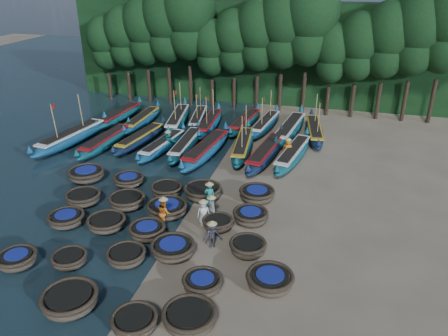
% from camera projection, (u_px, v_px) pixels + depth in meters
% --- Properties ---
extents(ground, '(120.00, 120.00, 0.00)m').
position_uv_depth(ground, '(193.00, 205.00, 26.44)').
color(ground, gray).
rests_on(ground, ground).
extents(foliage_wall, '(40.00, 3.00, 10.00)m').
position_uv_depth(foliage_wall, '(263.00, 53.00, 44.95)').
color(foliage_wall, black).
rests_on(foliage_wall, ground).
extents(coracle_2, '(2.78, 2.78, 0.79)m').
position_uv_depth(coracle_2, '(70.00, 300.00, 18.31)').
color(coracle_2, '#4B402F').
rests_on(coracle_2, ground).
extents(coracle_3, '(1.91, 1.91, 0.68)m').
position_uv_depth(coracle_3, '(135.00, 321.00, 17.29)').
color(coracle_3, '#4B402F').
rests_on(coracle_3, ground).
extents(coracle_4, '(2.25, 2.25, 0.76)m').
position_uv_depth(coracle_4, '(189.00, 317.00, 17.43)').
color(coracle_4, '#4B402F').
rests_on(coracle_4, ground).
extents(coracle_5, '(2.08, 2.08, 0.71)m').
position_uv_depth(coracle_5, '(17.00, 259.00, 20.92)').
color(coracle_5, '#4B402F').
rests_on(coracle_5, ground).
extents(coracle_6, '(2.04, 2.04, 0.64)m').
position_uv_depth(coracle_6, '(70.00, 259.00, 21.01)').
color(coracle_6, '#4B402F').
rests_on(coracle_6, ground).
extents(coracle_7, '(2.27, 2.27, 0.69)m').
position_uv_depth(coracle_7, '(126.00, 256.00, 21.20)').
color(coracle_7, '#4B402F').
rests_on(coracle_7, ground).
extents(coracle_8, '(2.10, 2.10, 0.72)m').
position_uv_depth(coracle_8, '(202.00, 283.00, 19.33)').
color(coracle_8, '#4B402F').
rests_on(coracle_8, ground).
extents(coracle_9, '(2.22, 2.22, 0.79)m').
position_uv_depth(coracle_9, '(270.00, 280.00, 19.45)').
color(coracle_9, '#4B402F').
rests_on(coracle_9, ground).
extents(coracle_10, '(2.07, 2.07, 0.73)m').
position_uv_depth(coracle_10, '(66.00, 219.00, 24.24)').
color(coracle_10, '#4B402F').
rests_on(coracle_10, ground).
extents(coracle_11, '(2.14, 2.14, 0.70)m').
position_uv_depth(coracle_11, '(106.00, 223.00, 23.91)').
color(coracle_11, '#4B402F').
rests_on(coracle_11, ground).
extents(coracle_12, '(2.34, 2.34, 0.74)m').
position_uv_depth(coracle_12, '(147.00, 231.00, 23.13)').
color(coracle_12, '#4B402F').
rests_on(coracle_12, ground).
extents(coracle_13, '(2.28, 2.28, 0.75)m').
position_uv_depth(coracle_13, '(173.00, 248.00, 21.68)').
color(coracle_13, '#4B402F').
rests_on(coracle_13, ground).
extents(coracle_14, '(1.90, 1.90, 0.76)m').
position_uv_depth(coracle_14, '(248.00, 247.00, 21.78)').
color(coracle_14, '#4B402F').
rests_on(coracle_14, ground).
extents(coracle_15, '(2.17, 2.17, 0.75)m').
position_uv_depth(coracle_15, '(83.00, 198.00, 26.43)').
color(coracle_15, '#4B402F').
rests_on(coracle_15, ground).
extents(coracle_16, '(2.27, 2.27, 0.78)m').
position_uv_depth(coracle_16, '(127.00, 201.00, 26.04)').
color(coracle_16, '#4B402F').
rests_on(coracle_16, ground).
extents(coracle_17, '(2.46, 2.46, 0.78)m').
position_uv_depth(coracle_17, '(167.00, 208.00, 25.20)').
color(coracle_17, '#4B402F').
rests_on(coracle_17, ground).
extents(coracle_18, '(1.75, 1.75, 0.69)m').
position_uv_depth(coracle_18, '(218.00, 223.00, 23.87)').
color(coracle_18, '#4B402F').
rests_on(coracle_18, ground).
extents(coracle_19, '(2.41, 2.41, 0.78)m').
position_uv_depth(coracle_19, '(250.00, 216.00, 24.44)').
color(coracle_19, '#4B402F').
rests_on(coracle_19, ground).
extents(coracle_20, '(2.51, 2.51, 0.82)m').
position_uv_depth(coracle_20, '(86.00, 174.00, 29.28)').
color(coracle_20, '#4B402F').
rests_on(coracle_20, ground).
extents(coracle_21, '(2.17, 2.17, 0.66)m').
position_uv_depth(coracle_21, '(129.00, 180.00, 28.72)').
color(coracle_21, '#4B402F').
rests_on(coracle_21, ground).
extents(coracle_22, '(2.34, 2.34, 0.74)m').
position_uv_depth(coracle_22, '(167.00, 189.00, 27.40)').
color(coracle_22, '#4B402F').
rests_on(coracle_22, ground).
extents(coracle_23, '(2.39, 2.39, 0.83)m').
position_uv_depth(coracle_23, '(203.00, 192.00, 27.02)').
color(coracle_23, '#4B402F').
rests_on(coracle_23, ground).
extents(coracle_24, '(2.47, 2.47, 0.77)m').
position_uv_depth(coracle_24, '(257.00, 194.00, 26.80)').
color(coracle_24, '#4B402F').
rests_on(coracle_24, ground).
extents(long_boat_0, '(2.94, 8.99, 3.86)m').
position_uv_depth(long_boat_0, '(72.00, 137.00, 35.22)').
color(long_boat_0, '#165476').
rests_on(long_boat_0, ground).
extents(long_boat_1, '(1.83, 7.98, 1.41)m').
position_uv_depth(long_boat_1, '(106.00, 141.00, 34.68)').
color(long_boat_1, '#10495B').
rests_on(long_boat_1, ground).
extents(long_boat_2, '(2.40, 7.56, 1.34)m').
position_uv_depth(long_boat_2, '(140.00, 138.00, 35.22)').
color(long_boat_2, '#10243D').
rests_on(long_boat_2, ground).
extents(long_boat_3, '(2.29, 7.35, 1.31)m').
position_uv_depth(long_boat_3, '(163.00, 145.00, 33.95)').
color(long_boat_3, '#165476').
rests_on(long_boat_3, ground).
extents(long_boat_4, '(1.58, 7.80, 1.37)m').
position_uv_depth(long_boat_4, '(186.00, 145.00, 33.98)').
color(long_boat_4, '#10495B').
rests_on(long_boat_4, ground).
extents(long_boat_5, '(2.50, 8.68, 1.54)m').
position_uv_depth(long_boat_5, '(206.00, 149.00, 32.95)').
color(long_boat_5, '#165476').
rests_on(long_boat_5, ground).
extents(long_boat_6, '(2.21, 8.13, 3.47)m').
position_uv_depth(long_boat_6, '(243.00, 146.00, 33.67)').
color(long_boat_6, '#10495B').
rests_on(long_boat_6, ground).
extents(long_boat_7, '(2.62, 8.48, 1.51)m').
position_uv_depth(long_boat_7, '(266.00, 153.00, 32.40)').
color(long_boat_7, '#10243D').
rests_on(long_boat_7, ground).
extents(long_boat_8, '(2.77, 8.11, 1.45)m').
position_uv_depth(long_boat_8, '(293.00, 154.00, 32.22)').
color(long_boat_8, '#10495B').
rests_on(long_boat_8, ground).
extents(long_boat_9, '(1.95, 7.96, 1.40)m').
position_uv_depth(long_boat_9, '(120.00, 115.00, 40.57)').
color(long_boat_9, '#10495B').
rests_on(long_boat_9, ground).
extents(long_boat_10, '(1.37, 7.63, 1.34)m').
position_uv_depth(long_boat_10, '(142.00, 120.00, 39.50)').
color(long_boat_10, '#165476').
rests_on(long_boat_10, ground).
extents(long_boat_11, '(2.90, 8.49, 3.65)m').
position_uv_depth(long_boat_11, '(178.00, 119.00, 39.42)').
color(long_boat_11, '#10495B').
rests_on(long_boat_11, ground).
extents(long_boat_12, '(2.48, 7.30, 3.14)m').
position_uv_depth(long_boat_12, '(198.00, 118.00, 39.87)').
color(long_boat_12, '#10243D').
rests_on(long_boat_12, ground).
extents(long_boat_13, '(1.74, 7.81, 3.32)m').
position_uv_depth(long_boat_13, '(210.00, 123.00, 38.55)').
color(long_boat_13, '#165476').
rests_on(long_boat_13, ground).
extents(long_boat_14, '(2.30, 7.72, 1.37)m').
position_uv_depth(long_boat_14, '(245.00, 122.00, 38.87)').
color(long_boat_14, '#10495B').
rests_on(long_boat_14, ground).
extents(long_boat_15, '(2.31, 7.73, 3.31)m').
position_uv_depth(long_boat_15, '(265.00, 124.00, 38.36)').
color(long_boat_15, '#165476').
rests_on(long_boat_15, ground).
extents(long_boat_16, '(2.68, 9.00, 1.60)m').
position_uv_depth(long_boat_16, '(290.00, 129.00, 36.95)').
color(long_boat_16, '#10495B').
rests_on(long_boat_16, ground).
extents(long_boat_17, '(2.51, 8.01, 3.44)m').
position_uv_depth(long_boat_17, '(314.00, 131.00, 36.70)').
color(long_boat_17, '#10243D').
rests_on(long_boat_17, ground).
extents(fisherman_0, '(0.87, 0.76, 1.70)m').
position_uv_depth(fisherman_0, '(203.00, 211.00, 24.17)').
color(fisherman_0, beige).
rests_on(fisherman_0, ground).
extents(fisherman_1, '(0.71, 0.54, 1.93)m').
position_uv_depth(fisherman_1, '(210.00, 195.00, 25.62)').
color(fisherman_1, '#1B736E').
rests_on(fisherman_1, ground).
extents(fisherman_2, '(1.06, 1.09, 1.97)m').
position_uv_depth(fisherman_2, '(164.00, 212.00, 23.93)').
color(fisherman_2, orange).
rests_on(fisherman_2, ground).
extents(fisherman_3, '(1.11, 0.98, 1.69)m').
position_uv_depth(fisherman_3, '(212.00, 234.00, 22.17)').
color(fisherman_3, black).
rests_on(fisherman_3, ground).
extents(fisherman_4, '(0.80, 0.96, 1.74)m').
position_uv_depth(fisherman_4, '(212.00, 207.00, 24.52)').
color(fisherman_4, beige).
rests_on(fisherman_4, ground).
extents(fisherman_5, '(1.56, 1.02, 1.81)m').
position_uv_depth(fisherman_5, '(168.00, 141.00, 33.85)').
color(fisherman_5, '#1B736E').
rests_on(fisherman_5, ground).
extents(fisherman_6, '(0.85, 0.58, 1.87)m').
position_uv_depth(fisherman_6, '(288.00, 149.00, 32.24)').
color(fisherman_6, orange).
rests_on(fisherman_6, ground).
extents(tree_0, '(3.68, 3.68, 8.68)m').
position_uv_depth(tree_0, '(105.00, 42.00, 45.13)').
color(tree_0, black).
rests_on(tree_0, ground).
extents(tree_1, '(4.09, 4.09, 9.65)m').
position_uv_depth(tree_1, '(125.00, 36.00, 44.32)').
color(tree_1, black).
rests_on(tree_1, ground).
extents(tree_2, '(4.51, 4.51, 10.63)m').
position_uv_depth(tree_2, '(145.00, 30.00, 43.51)').
color(tree_2, black).
rests_on(tree_2, ground).
extents(tree_3, '(4.92, 4.92, 11.60)m').
position_uv_depth(tree_3, '(166.00, 24.00, 42.69)').
color(tree_3, black).
rests_on(tree_3, ground).
extents(tree_4, '(5.34, 5.34, 12.58)m').
position_uv_depth(tree_4, '(188.00, 17.00, 41.88)').
color(tree_4, black).
rests_on(tree_4, ground).
extents(tree_5, '(3.68, 3.68, 8.68)m').
position_uv_depth(tree_5, '(212.00, 47.00, 42.50)').
color(tree_5, black).
rests_on(tree_5, ground).
extents(tree_6, '(4.09, 4.09, 9.65)m').
position_uv_depth(tree_6, '(235.00, 41.00, 41.69)').
color(tree_6, black).
rests_on(tree_6, ground).
extents(tree_7, '(4.51, 4.51, 10.63)m').
position_uv_depth(tree_7, '(258.00, 34.00, 40.88)').
color(tree_7, black).
rests_on(tree_7, ground).
extents(tree_8, '(4.92, 4.92, 11.60)m').
position_uv_depth(tree_8, '(283.00, 28.00, 40.07)').
color(tree_8, black).
rests_on(tree_8, ground).
extents(tree_9, '(5.34, 5.34, 12.58)m').
position_uv_depth(tree_9, '(309.00, 21.00, 39.26)').
color(tree_9, black).
rests_on(tree_9, ground).
extents(tree_10, '(3.68, 3.68, 8.68)m').
position_uv_depth(tree_10, '(332.00, 52.00, 39.87)').
color(tree_10, black).
rests_on(tree_10, ground).
extents(tree_11, '(4.09, 4.09, 9.65)m').
position_uv_depth(tree_11, '(359.00, 46.00, 39.06)').
color(tree_11, black).
rests_on(tree_11, ground).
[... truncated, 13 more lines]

